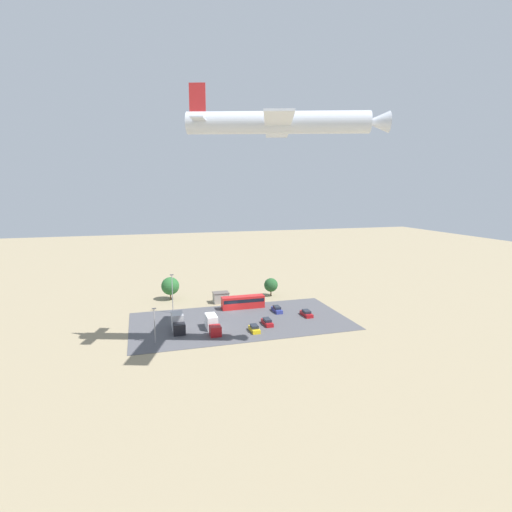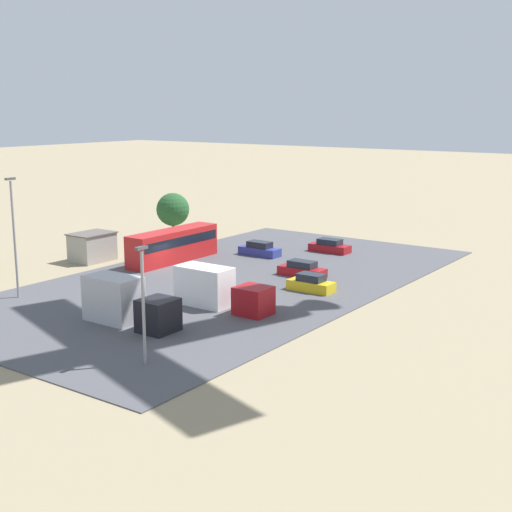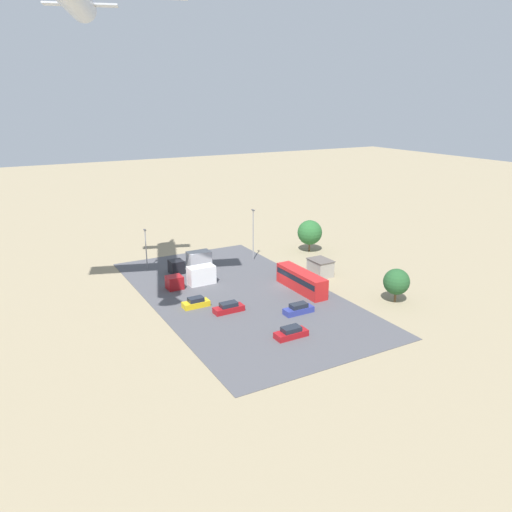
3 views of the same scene
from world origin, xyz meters
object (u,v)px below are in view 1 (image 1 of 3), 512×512
parked_car_0 (306,313)px  parked_truck_0 (212,324)px  parked_car_2 (267,322)px  parked_truck_1 (178,323)px  parked_car_1 (254,329)px  airplane (286,123)px  bus (243,302)px  parked_car_3 (277,309)px  shed_building (221,297)px

parked_car_0 → parked_truck_0: parked_truck_0 is taller
parked_car_2 → parked_truck_1: 20.82m
parked_car_1 → parked_truck_1: bearing=-20.9°
parked_truck_1 → airplane: size_ratio=0.23×
parked_car_2 → bus: bearing=98.3°
parked_car_3 → parked_truck_0: bearing=25.8°
parked_car_3 → parked_car_2: bearing=58.0°
parked_car_2 → parked_truck_1: bearing=172.5°
parked_truck_0 → parked_truck_1: parked_truck_1 is taller
parked_car_1 → parked_truck_0: size_ratio=0.49×
parked_truck_1 → airplane: airplane is taller
parked_car_2 → parked_truck_0: bearing=-179.4°
bus → parked_car_2: bus is taller
parked_car_2 → parked_car_3: bearing=58.0°
shed_building → parked_truck_1: 23.70m
bus → parked_truck_0: bus is taller
airplane → shed_building: bearing=-156.0°
parked_car_1 → parked_truck_1: 17.59m
bus → parked_truck_1: size_ratio=1.46×
shed_building → parked_truck_0: bearing=73.7°
parked_car_2 → parked_car_3: size_ratio=1.00×
airplane → parked_car_3: bearing=-178.4°
parked_car_2 → parked_truck_0: 13.17m
bus → parked_truck_0: (11.01, 14.74, -0.35)m
shed_building → parked_truck_0: parked_truck_0 is taller
parked_car_1 → parked_car_3: bearing=-128.1°
parked_car_0 → parked_car_3: parked_car_3 is taller
shed_building → parked_car_2: bearing=107.0°
shed_building → parked_car_2: size_ratio=0.96×
bus → parked_car_0: bus is taller
shed_building → bus: bearing=122.1°
parked_car_2 → airplane: airplane is taller
parked_car_0 → parked_car_3: bearing=-41.0°
bus → parked_car_0: size_ratio=2.53×
parked_car_0 → parked_car_1: parked_car_1 is taller
shed_building → parked_car_3: bearing=133.3°
shed_building → bus: size_ratio=0.39×
parked_car_0 → parked_truck_1: 32.30m
parked_car_3 → airplane: bearing=73.0°
shed_building → parked_truck_1: bearing=54.1°
parked_car_1 → parked_car_2: parked_car_1 is taller
parked_truck_1 → shed_building: bearing=-125.9°
parked_truck_0 → airplane: (-10.27, 18.55, 41.63)m
parked_car_3 → shed_building: bearing=-46.7°
parked_car_0 → parked_truck_0: (24.80, 3.74, 0.84)m
parked_truck_0 → parked_car_2: bearing=-179.4°
parked_car_0 → parked_car_1: size_ratio=1.11×
shed_building → parked_car_1: 25.59m
shed_building → parked_car_1: size_ratio=1.08×
parked_car_0 → parked_truck_0: size_ratio=0.54×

